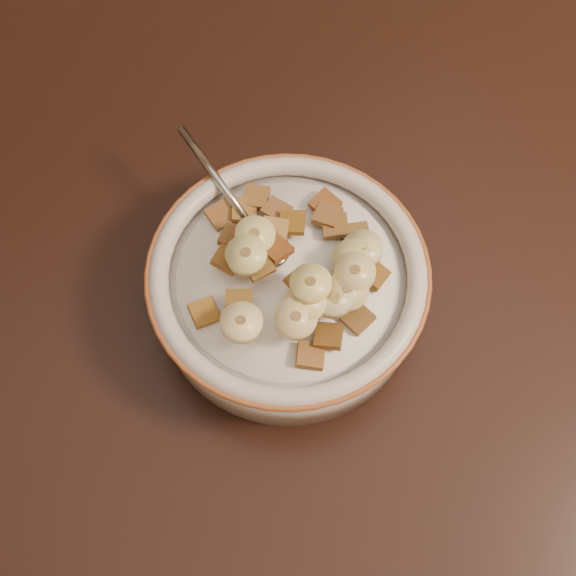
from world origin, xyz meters
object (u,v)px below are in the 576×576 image
chair (236,0)px  cereal_bowl (288,291)px  spoon (263,243)px  table (497,132)px

chair → cereal_bowl: 0.79m
cereal_bowl → spoon: 0.05m
cereal_bowl → spoon: size_ratio=4.17×
table → spoon: (-0.28, -0.04, 0.08)m
cereal_bowl → spoon: (-0.00, 0.03, 0.03)m
spoon → table: bearing=-178.8°
chair → cereal_bowl: size_ratio=4.06×
cereal_bowl → spoon: bearing=97.1°
chair → spoon: 0.78m
chair → spoon: chair is taller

